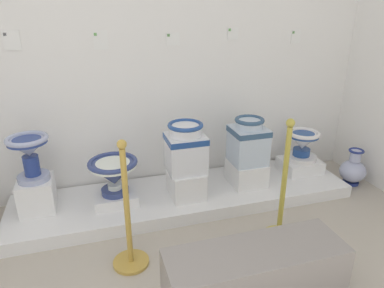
{
  "coord_description": "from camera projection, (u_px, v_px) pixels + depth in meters",
  "views": [
    {
      "loc": [
        1.19,
        -0.59,
        1.73
      ],
      "look_at": [
        2.03,
        2.18,
        0.58
      ],
      "focal_mm": 32.61,
      "sensor_mm": 36.0,
      "label": 1
    }
  ],
  "objects": [
    {
      "name": "plinth_block_pale_glazed",
      "position": [
        246.0,
        172.0,
        3.39
      ],
      "size": [
        0.32,
        0.35,
        0.22
      ],
      "primitive_type": "cube",
      "color": "white",
      "rests_on": "display_platform"
    },
    {
      "name": "antique_toilet_central_ornate",
      "position": [
        186.0,
        146.0,
        3.04
      ],
      "size": [
        0.34,
        0.31,
        0.44
      ],
      "color": "white",
      "rests_on": "plinth_block_central_ornate"
    },
    {
      "name": "info_placard_fifth",
      "position": [
        296.0,
        36.0,
        3.48
      ],
      "size": [
        0.1,
        0.01,
        0.13
      ],
      "color": "white"
    },
    {
      "name": "display_platform",
      "position": [
        185.0,
        196.0,
        3.29
      ],
      "size": [
        3.12,
        0.77,
        0.12
      ],
      "primitive_type": "cube",
      "color": "white",
      "rests_on": "ground_plane"
    },
    {
      "name": "plinth_block_central_ornate",
      "position": [
        186.0,
        182.0,
        3.17
      ],
      "size": [
        0.29,
        0.37,
        0.24
      ],
      "primitive_type": "cube",
      "color": "white",
      "rests_on": "display_platform"
    },
    {
      "name": "info_placard_fourth",
      "position": [
        233.0,
        33.0,
        3.28
      ],
      "size": [
        0.11,
        0.01,
        0.11
      ],
      "color": "white"
    },
    {
      "name": "stanchion_post_near_right",
      "position": [
        282.0,
        203.0,
        2.7
      ],
      "size": [
        0.24,
        0.24,
        1.0
      ],
      "color": "gold",
      "rests_on": "ground_plane"
    },
    {
      "name": "plinth_block_squat_floral",
      "position": [
        116.0,
        198.0,
        3.07
      ],
      "size": [
        0.37,
        0.3,
        0.09
      ],
      "primitive_type": "cube",
      "color": "white",
      "rests_on": "display_platform"
    },
    {
      "name": "antique_toilet_rightmost",
      "position": [
        29.0,
        151.0,
        2.78
      ],
      "size": [
        0.33,
        0.33,
        0.38
      ],
      "color": "#A3ADD0",
      "rests_on": "plinth_block_rightmost"
    },
    {
      "name": "stanchion_post_near_left",
      "position": [
        129.0,
        231.0,
        2.42
      ],
      "size": [
        0.26,
        0.26,
        0.96
      ],
      "color": "gold",
      "rests_on": "ground_plane"
    },
    {
      "name": "decorative_vase_spare",
      "position": [
        353.0,
        170.0,
        3.59
      ],
      "size": [
        0.26,
        0.26,
        0.38
      ],
      "color": "navy",
      "rests_on": "ground_plane"
    },
    {
      "name": "plinth_block_rightmost",
      "position": [
        37.0,
        195.0,
        2.93
      ],
      "size": [
        0.28,
        0.3,
        0.28
      ],
      "primitive_type": "cube",
      "color": "white",
      "rests_on": "display_platform"
    },
    {
      "name": "plinth_block_slender_white",
      "position": [
        300.0,
        165.0,
        3.65
      ],
      "size": [
        0.39,
        0.33,
        0.13
      ],
      "primitive_type": "cube",
      "color": "white",
      "rests_on": "display_platform"
    },
    {
      "name": "info_placard_second",
      "position": [
        100.0,
        40.0,
        2.96
      ],
      "size": [
        0.12,
        0.01,
        0.16
      ],
      "color": "white"
    },
    {
      "name": "antique_toilet_pale_glazed",
      "position": [
        248.0,
        140.0,
        3.27
      ],
      "size": [
        0.32,
        0.32,
        0.44
      ],
      "color": "silver",
      "rests_on": "plinth_block_pale_glazed"
    },
    {
      "name": "info_placard_third",
      "position": [
        173.0,
        39.0,
        3.13
      ],
      "size": [
        0.12,
        0.01,
        0.11
      ],
      "color": "white"
    },
    {
      "name": "museum_bench",
      "position": [
        255.0,
        277.0,
        2.12
      ],
      "size": [
        1.1,
        0.36,
        0.4
      ],
      "primitive_type": "cube",
      "color": "gray",
      "rests_on": "ground_plane"
    },
    {
      "name": "info_placard_first",
      "position": [
        11.0,
        40.0,
        2.77
      ],
      "size": [
        0.13,
        0.01,
        0.16
      ],
      "color": "white"
    },
    {
      "name": "wall_back",
      "position": [
        171.0,
        36.0,
        3.16
      ],
      "size": [
        4.12,
        0.06,
        2.96
      ],
      "primitive_type": "cube",
      "color": "white",
      "rests_on": "ground_plane"
    },
    {
      "name": "antique_toilet_slender_white",
      "position": [
        303.0,
        143.0,
        3.56
      ],
      "size": [
        0.33,
        0.33,
        0.31
      ],
      "color": "white",
      "rests_on": "plinth_block_slender_white"
    },
    {
      "name": "antique_toilet_squat_floral",
      "position": [
        114.0,
        172.0,
        2.98
      ],
      "size": [
        0.42,
        0.42,
        0.31
      ],
      "color": "navy",
      "rests_on": "plinth_block_squat_floral"
    }
  ]
}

